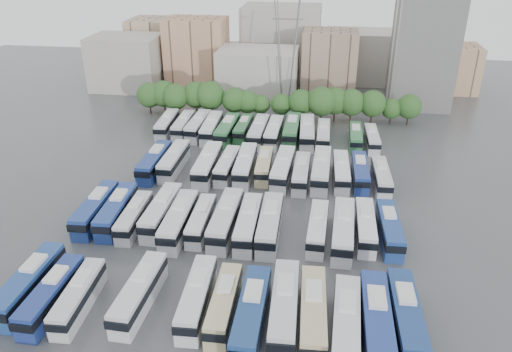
# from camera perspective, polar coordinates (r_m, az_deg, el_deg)

# --- Properties ---
(ground) EXTENTS (220.00, 220.00, 0.00)m
(ground) POSITION_cam_1_polar(r_m,az_deg,el_deg) (77.44, -1.41, -4.00)
(ground) COLOR #424447
(ground) RESTS_ON ground
(tree_line) EXTENTS (64.77, 8.01, 8.39)m
(tree_line) POSITION_cam_1_polar(r_m,az_deg,el_deg) (114.12, 1.25, 8.69)
(tree_line) COLOR black
(tree_line) RESTS_ON ground
(city_buildings) EXTENTS (102.00, 35.00, 20.00)m
(city_buildings) POSITION_cam_1_polar(r_m,az_deg,el_deg) (142.49, 0.31, 13.66)
(city_buildings) COLOR #9E998E
(city_buildings) RESTS_ON ground
(apartment_tower) EXTENTS (14.00, 14.00, 26.00)m
(apartment_tower) POSITION_cam_1_polar(r_m,az_deg,el_deg) (128.65, 18.57, 13.30)
(apartment_tower) COLOR silver
(apartment_tower) RESTS_ON ground
(electricity_pylon) EXTENTS (9.00, 6.91, 33.83)m
(electricity_pylon) POSITION_cam_1_polar(r_m,az_deg,el_deg) (118.05, 3.58, 16.30)
(electricity_pylon) COLOR slate
(electricity_pylon) RESTS_ON ground
(bus_r0_s0) EXTENTS (2.92, 12.83, 4.02)m
(bus_r0_s0) POSITION_cam_1_polar(r_m,az_deg,el_deg) (65.25, -24.48, -11.12)
(bus_r0_s0) COLOR navy
(bus_r0_s0) RESTS_ON ground
(bus_r0_s1) EXTENTS (2.78, 12.00, 3.75)m
(bus_r0_s1) POSITION_cam_1_polar(r_m,az_deg,el_deg) (62.78, -22.32, -12.42)
(bus_r0_s1) COLOR navy
(bus_r0_s1) RESTS_ON ground
(bus_r0_s2) EXTENTS (2.92, 11.30, 3.52)m
(bus_r0_s2) POSITION_cam_1_polar(r_m,az_deg,el_deg) (61.61, -19.61, -12.84)
(bus_r0_s2) COLOR silver
(bus_r0_s2) RESTS_ON ground
(bus_r0_s4) EXTENTS (3.12, 12.26, 3.82)m
(bus_r0_s4) POSITION_cam_1_polar(r_m,az_deg,el_deg) (60.03, -13.18, -12.82)
(bus_r0_s4) COLOR silver
(bus_r0_s4) RESTS_ON ground
(bus_r0_s6) EXTENTS (3.13, 12.20, 3.80)m
(bus_r0_s6) POSITION_cam_1_polar(r_m,az_deg,el_deg) (58.36, -6.76, -13.53)
(bus_r0_s6) COLOR silver
(bus_r0_s6) RESTS_ON ground
(bus_r0_s7) EXTENTS (2.66, 11.53, 3.61)m
(bus_r0_s7) POSITION_cam_1_polar(r_m,az_deg,el_deg) (57.32, -3.67, -14.36)
(bus_r0_s7) COLOR #C6BD88
(bus_r0_s7) RESTS_ON ground
(bus_r0_s8) EXTENTS (2.88, 13.16, 4.13)m
(bus_r0_s8) POSITION_cam_1_polar(r_m,az_deg,el_deg) (55.59, -0.53, -15.50)
(bus_r0_s8) COLOR navy
(bus_r0_s8) RESTS_ON ground
(bus_r0_s9) EXTENTS (3.31, 13.30, 4.15)m
(bus_r0_s9) POSITION_cam_1_polar(r_m,az_deg,el_deg) (56.49, 3.26, -14.72)
(bus_r0_s9) COLOR silver
(bus_r0_s9) RESTS_ON ground
(bus_r0_s10) EXTENTS (3.30, 12.92, 4.02)m
(bus_r0_s10) POSITION_cam_1_polar(r_m,az_deg,el_deg) (56.11, 6.53, -15.30)
(bus_r0_s10) COLOR #C7B689
(bus_r0_s10) RESTS_ON ground
(bus_r0_s11) EXTENTS (3.34, 13.06, 4.07)m
(bus_r0_s11) POSITION_cam_1_polar(r_m,az_deg,el_deg) (55.23, 10.25, -16.40)
(bus_r0_s11) COLOR silver
(bus_r0_s11) RESTS_ON ground
(bus_r0_s12) EXTENTS (2.97, 13.56, 4.25)m
(bus_r0_s12) POSITION_cam_1_polar(r_m,az_deg,el_deg) (56.03, 13.59, -15.92)
(bus_r0_s12) COLOR navy
(bus_r0_s12) RESTS_ON ground
(bus_r0_s13) EXTENTS (3.14, 13.15, 4.11)m
(bus_r0_s13) POSITION_cam_1_polar(r_m,az_deg,el_deg) (57.52, 16.75, -15.19)
(bus_r0_s13) COLOR navy
(bus_r0_s13) RESTS_ON ground
(bus_r1_s0) EXTENTS (3.09, 12.82, 4.00)m
(bus_r1_s0) POSITION_cam_1_polar(r_m,az_deg,el_deg) (77.80, -17.83, -3.58)
(bus_r1_s0) COLOR navy
(bus_r1_s0) RESTS_ON ground
(bus_r1_s1) EXTENTS (3.40, 12.74, 3.96)m
(bus_r1_s1) POSITION_cam_1_polar(r_m,az_deg,el_deg) (76.51, -15.63, -3.80)
(bus_r1_s1) COLOR navy
(bus_r1_s1) RESTS_ON ground
(bus_r1_s2) EXTENTS (2.73, 11.21, 3.50)m
(bus_r1_s2) POSITION_cam_1_polar(r_m,az_deg,el_deg) (74.73, -13.75, -4.53)
(bus_r1_s2) COLOR silver
(bus_r1_s2) RESTS_ON ground
(bus_r1_s3) EXTENTS (2.96, 12.84, 4.02)m
(bus_r1_s3) POSITION_cam_1_polar(r_m,az_deg,el_deg) (74.71, -10.75, -3.98)
(bus_r1_s3) COLOR silver
(bus_r1_s3) RESTS_ON ground
(bus_r1_s4) EXTENTS (2.99, 12.99, 4.06)m
(bus_r1_s4) POSITION_cam_1_polar(r_m,az_deg,el_deg) (72.09, -8.81, -5.00)
(bus_r1_s4) COLOR silver
(bus_r1_s4) RESTS_ON ground
(bus_r1_s5) EXTENTS (2.62, 11.16, 3.49)m
(bus_r1_s5) POSITION_cam_1_polar(r_m,az_deg,el_deg) (72.23, -6.28, -5.02)
(bus_r1_s5) COLOR silver
(bus_r1_s5) RESTS_ON ground
(bus_r1_s6) EXTENTS (3.10, 13.35, 4.18)m
(bus_r1_s6) POSITION_cam_1_polar(r_m,az_deg,el_deg) (71.49, -3.49, -4.94)
(bus_r1_s6) COLOR silver
(bus_r1_s6) RESTS_ON ground
(bus_r1_s7) EXTENTS (2.96, 12.60, 3.94)m
(bus_r1_s7) POSITION_cam_1_polar(r_m,az_deg,el_deg) (70.68, -0.89, -5.40)
(bus_r1_s7) COLOR silver
(bus_r1_s7) RESTS_ON ground
(bus_r1_s8) EXTENTS (3.03, 13.07, 4.09)m
(bus_r1_s8) POSITION_cam_1_polar(r_m,az_deg,el_deg) (70.40, 1.59, -5.48)
(bus_r1_s8) COLOR silver
(bus_r1_s8) RESTS_ON ground
(bus_r1_s10) EXTENTS (2.92, 11.52, 3.59)m
(bus_r1_s10) POSITION_cam_1_polar(r_m,az_deg,el_deg) (70.49, 7.06, -5.88)
(bus_r1_s10) COLOR silver
(bus_r1_s10) RESTS_ON ground
(bus_r1_s11) EXTENTS (3.38, 13.16, 4.10)m
(bus_r1_s11) POSITION_cam_1_polar(r_m,az_deg,el_deg) (70.10, 9.92, -6.06)
(bus_r1_s11) COLOR silver
(bus_r1_s11) RESTS_ON ground
(bus_r1_s12) EXTENTS (2.58, 11.70, 3.67)m
(bus_r1_s12) POSITION_cam_1_polar(r_m,az_deg,el_deg) (71.92, 12.40, -5.60)
(bus_r1_s12) COLOR silver
(bus_r1_s12) RESTS_ON ground
(bus_r1_s13) EXTENTS (3.04, 11.95, 3.72)m
(bus_r1_s13) POSITION_cam_1_polar(r_m,az_deg,el_deg) (72.11, 15.00, -5.81)
(bus_r1_s13) COLOR navy
(bus_r1_s13) RESTS_ON ground
(bus_r2_s1) EXTENTS (2.83, 12.92, 4.05)m
(bus_r2_s1) POSITION_cam_1_polar(r_m,az_deg,el_deg) (90.74, -11.50, 1.62)
(bus_r2_s1) COLOR navy
(bus_r2_s1) RESTS_ON ground
(bus_r2_s2) EXTENTS (2.75, 12.53, 3.93)m
(bus_r2_s2) POSITION_cam_1_polar(r_m,az_deg,el_deg) (90.80, -9.36, 1.79)
(bus_r2_s2) COLOR silver
(bus_r2_s2) RESTS_ON ground
(bus_r2_s4) EXTENTS (3.12, 13.54, 4.24)m
(bus_r2_s4) POSITION_cam_1_polar(r_m,az_deg,el_deg) (88.15, -5.55, 1.36)
(bus_r2_s4) COLOR silver
(bus_r2_s4) RESTS_ON ground
(bus_r2_s5) EXTENTS (2.92, 11.78, 3.67)m
(bus_r2_s5) POSITION_cam_1_polar(r_m,az_deg,el_deg) (88.10, -3.30, 1.23)
(bus_r2_s5) COLOR silver
(bus_r2_s5) RESTS_ON ground
(bus_r2_s6) EXTENTS (3.15, 13.08, 4.08)m
(bus_r2_s6) POSITION_cam_1_polar(r_m,az_deg,el_deg) (87.68, -1.25, 1.29)
(bus_r2_s6) COLOR silver
(bus_r2_s6) RESTS_ON ground
(bus_r2_s7) EXTENTS (2.86, 11.38, 3.55)m
(bus_r2_s7) POSITION_cam_1_polar(r_m,az_deg,el_deg) (88.04, 0.93, 1.21)
(bus_r2_s7) COLOR #CCBB8C
(bus_r2_s7) RESTS_ON ground
(bus_r2_s8) EXTENTS (3.45, 13.24, 4.12)m
(bus_r2_s8) POSITION_cam_1_polar(r_m,az_deg,el_deg) (86.48, 3.08, 0.90)
(bus_r2_s8) COLOR silver
(bus_r2_s8) RESTS_ON ground
(bus_r2_s9) EXTENTS (2.66, 11.83, 3.70)m
(bus_r2_s9) POSITION_cam_1_polar(r_m,az_deg,el_deg) (85.52, 5.19, 0.37)
(bus_r2_s9) COLOR silver
(bus_r2_s9) RESTS_ON ground
(bus_r2_s10) EXTENTS (3.31, 13.58, 4.24)m
(bus_r2_s10) POSITION_cam_1_polar(r_m,az_deg,el_deg) (86.52, 7.46, 0.75)
(bus_r2_s10) COLOR silver
(bus_r2_s10) RESTS_ON ground
(bus_r2_s11) EXTENTS (2.92, 12.04, 3.76)m
(bus_r2_s11) POSITION_cam_1_polar(r_m,az_deg,el_deg) (86.97, 9.71, 0.56)
(bus_r2_s11) COLOR white
(bus_r2_s11) RESTS_ON ground
(bus_r2_s12) EXTENTS (2.72, 11.84, 3.71)m
(bus_r2_s12) POSITION_cam_1_polar(r_m,az_deg,el_deg) (87.37, 11.81, 0.47)
(bus_r2_s12) COLOR navy
(bus_r2_s12) RESTS_ON ground
(bus_r2_s13) EXTENTS (2.85, 11.51, 3.59)m
(bus_r2_s13) POSITION_cam_1_polar(r_m,az_deg,el_deg) (86.55, 14.13, -0.09)
(bus_r2_s13) COLOR silver
(bus_r2_s13) RESTS_ON ground
(bus_r3_s0) EXTENTS (3.16, 12.13, 3.77)m
(bus_r3_s0) POSITION_cam_1_polar(r_m,az_deg,el_deg) (108.79, -10.14, 5.88)
(bus_r3_s0) COLOR silver
(bus_r3_s0) RESTS_ON ground
(bus_r3_s1) EXTENTS (2.75, 11.81, 3.69)m
(bus_r3_s1) POSITION_cam_1_polar(r_m,az_deg,el_deg) (107.72, -8.29, 5.79)
(bus_r3_s1) COLOR silver
(bus_r3_s1) RESTS_ON ground
(bus_r3_s2) EXTENTS (3.09, 12.68, 3.96)m
(bus_r3_s2) POSITION_cam_1_polar(r_m,az_deg,el_deg) (106.65, -6.63, 5.75)
(bus_r3_s2) COLOR silver
(bus_r3_s2) RESTS_ON ground
(bus_r3_s3) EXTENTS (3.16, 12.90, 4.03)m
(bus_r3_s3) POSITION_cam_1_polar(r_m,az_deg,el_deg) (105.04, -5.10, 5.52)
(bus_r3_s3) COLOR silver
(bus_r3_s3) RESTS_ON ground
(bus_r3_s4) EXTENTS (3.27, 12.93, 4.03)m
(bus_r3_s4) POSITION_cam_1_polar(r_m,az_deg,el_deg) (103.65, -3.32, 5.29)
(bus_r3_s4) COLOR #2F6F40
(bus_r3_s4) RESTS_ON ground
(bus_r3_s5) EXTENTS (2.81, 11.32, 3.53)m
(bus_r3_s5) POSITION_cam_1_polar(r_m,az_deg,el_deg) (105.01, -1.45, 5.47)
(bus_r3_s5) COLOR #2C6739
(bus_r3_s5) RESTS_ON ground
(bus_r3_s6) EXTENTS (3.11, 12.98, 4.05)m
(bus_r3_s6) POSITION_cam_1_polar(r_m,az_deg,el_deg) (102.71, 0.31, 5.14)
(bus_r3_s6) COLOR silver
(bus_r3_s6) RESTS_ON ground
(bus_r3_s7) EXTENTS (3.05, 12.64, 3.95)m
(bus_r3_s7) POSITION_cam_1_polar(r_m,az_deg,el_deg) (102.53, 2.06, 5.06)
(bus_r3_s7) COLOR silver
(bus_r3_s7) RESTS_ON ground
(bus_r3_s8) EXTENTS (2.93, 13.27, 4.16)m
(bus_r3_s8) POSITION_cam_1_polar(r_m,az_deg,el_deg) (103.65, 4.11, 5.31)
(bus_r3_s8) COLOR #2F6E3E
(bus_r3_s8) RESTS_ON ground
(bus_r3_s9) EXTENTS (3.50, 13.44, 4.18)m
(bus_r3_s9) POSITION_cam_1_polar(r_m,az_deg,el_deg) (102.70, 5.85, 5.04)
(bus_r3_s9) COLOR silver
(bus_r3_s9) RESTS_ON ground
(bus_r3_s10) EXTENTS (2.56, 11.70, 3.67)m
(bus_r3_s10) POSITION_cam_1_polar(r_m,az_deg,el_deg) (102.41, 7.70, 4.72)
(bus_r3_s10) COLOR silver
(bus_r3_s10) RESTS_ON ground
(bus_r3_s12) EXTENTS (2.52, 11.08, 3.47)m
(bus_r3_s12) POSITION_cam_1_polar(r_m,az_deg,el_deg) (102.65, 11.31, 4.43)
(bus_r3_s12) COLOR #30713E
(bus_r3_s12) RESTS_ON ground
(bus_r3_s13) EXTENTS (2.73, 10.89, 3.39)m
(bus_r3_s13) POSITION_cam_1_polar(r_m,az_deg,el_deg) (102.48, 13.11, 4.19)
(bus_r3_s13) COLOR silver
(bus_r3_s13) RESTS_ON ground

